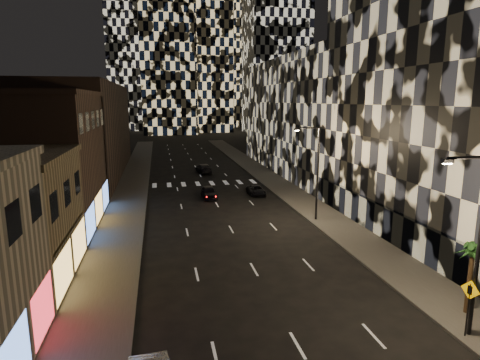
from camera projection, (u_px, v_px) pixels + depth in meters
name	position (u px, v px, depth m)	size (l,w,h in m)	color
sidewalk_left	(132.00, 186.00, 54.79)	(4.00, 120.00, 0.15)	#47443F
sidewalk_right	(273.00, 180.00, 58.69)	(4.00, 120.00, 0.15)	#47443F
curb_left	(148.00, 185.00, 55.20)	(0.20, 120.00, 0.15)	#4C4C47
curb_right	(259.00, 181.00, 58.28)	(0.20, 120.00, 0.15)	#4C4C47
retail_brown	(38.00, 163.00, 36.40)	(10.00, 15.00, 12.00)	#483329
retail_filler_left	(87.00, 130.00, 61.68)	(10.00, 40.00, 14.00)	#483329
midrise_right	(472.00, 107.00, 33.99)	(16.00, 25.00, 22.00)	#232326
midrise_base	(381.00, 220.00, 34.35)	(0.60, 25.00, 3.00)	#383838
midrise_filler_right	(321.00, 116.00, 65.62)	(16.00, 40.00, 18.00)	#232326
streetlight_near	(476.00, 235.00, 18.89)	(2.55, 0.25, 9.00)	black
streetlight_far	(315.00, 167.00, 38.11)	(2.55, 0.25, 9.00)	black
car_dark_midlane	(209.00, 192.00, 48.17)	(1.69, 4.19, 1.43)	black
car_dark_oncoming	(204.00, 168.00, 64.88)	(2.04, 5.03, 1.46)	black
car_dark_rightlane	(256.00, 190.00, 49.80)	(1.89, 4.09, 1.14)	black
ped_sign	(469.00, 298.00, 19.41)	(0.28, 0.96, 2.93)	black
palm_tree	(473.00, 256.00, 21.37)	(2.03, 2.02, 3.99)	#47331E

